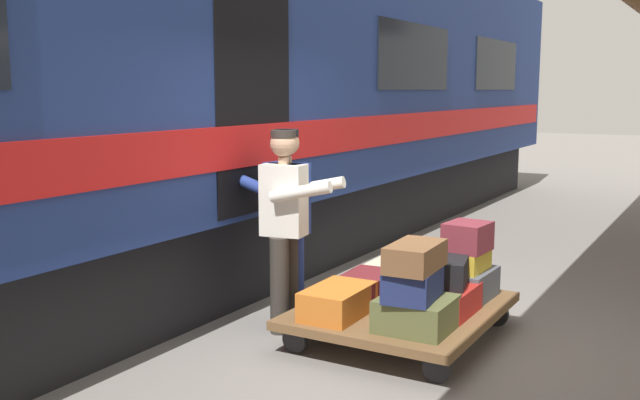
# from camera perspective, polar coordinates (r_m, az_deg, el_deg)

# --- Properties ---
(ground_plane) EXTENTS (60.00, 60.00, 0.00)m
(ground_plane) POSITION_cam_1_polar(r_m,az_deg,el_deg) (5.92, 10.06, -11.54)
(ground_plane) COLOR slate
(train_car) EXTENTS (3.02, 20.50, 4.00)m
(train_car) POSITION_cam_1_polar(r_m,az_deg,el_deg) (7.37, -14.86, 8.62)
(train_car) COLOR navy
(train_car) RESTS_ON ground_plane
(luggage_cart) EXTENTS (1.47, 1.78, 0.28)m
(luggage_cart) POSITION_cam_1_polar(r_m,az_deg,el_deg) (6.05, 6.43, -8.65)
(luggage_cart) COLOR brown
(luggage_cart) RESTS_ON ground_plane
(suitcase_red_plastic) EXTENTS (0.52, 0.56, 0.22)m
(suitcase_red_plastic) POSITION_cam_1_polar(r_m,az_deg,el_deg) (5.88, 9.42, -7.69)
(suitcase_red_plastic) COLOR #AD231E
(suitcase_red_plastic) RESTS_ON luggage_cart
(suitcase_slate_roller) EXTENTS (0.53, 0.58, 0.25)m
(suitcase_slate_roller) POSITION_cam_1_polar(r_m,az_deg,el_deg) (6.32, 11.01, -6.42)
(suitcase_slate_roller) COLOR #4C515B
(suitcase_slate_roller) RESTS_ON luggage_cart
(suitcase_maroon_trunk) EXTENTS (0.40, 0.63, 0.22)m
(suitcase_maroon_trunk) POSITION_cam_1_polar(r_m,az_deg,el_deg) (6.14, 3.62, -6.87)
(suitcase_maroon_trunk) COLOR maroon
(suitcase_maroon_trunk) RESTS_ON luggage_cart
(suitcase_orange_carryall) EXTENTS (0.42, 0.65, 0.23)m
(suitcase_orange_carryall) POSITION_cam_1_polar(r_m,az_deg,el_deg) (5.72, 1.41, -7.99)
(suitcase_orange_carryall) COLOR #CC6B23
(suitcase_orange_carryall) RESTS_ON luggage_cart
(suitcase_cream_canvas) EXTENTS (0.39, 0.54, 0.22)m
(suitcase_cream_canvas) POSITION_cam_1_polar(r_m,az_deg,el_deg) (6.56, 5.53, -5.87)
(suitcase_cream_canvas) COLOR beige
(suitcase_cream_canvas) RESTS_ON luggage_cart
(suitcase_olive_duffel) EXTENTS (0.53, 0.52, 0.24)m
(suitcase_olive_duffel) POSITION_cam_1_polar(r_m,az_deg,el_deg) (5.44, 7.58, -8.86)
(suitcase_olive_duffel) COLOR brown
(suitcase_olive_duffel) RESTS_ON luggage_cart
(suitcase_black_hardshell) EXTENTS (0.51, 0.53, 0.22)m
(suitcase_black_hardshell) POSITION_cam_1_polar(r_m,az_deg,el_deg) (5.87, 9.40, -5.55)
(suitcase_black_hardshell) COLOR black
(suitcase_black_hardshell) RESTS_ON suitcase_red_plastic
(suitcase_navy_fabric) EXTENTS (0.40, 0.55, 0.22)m
(suitcase_navy_fabric) POSITION_cam_1_polar(r_m,az_deg,el_deg) (5.36, 7.32, -6.54)
(suitcase_navy_fabric) COLOR navy
(suitcase_navy_fabric) RESTS_ON suitcase_olive_duffel
(suitcase_yellow_case) EXTENTS (0.35, 0.45, 0.17)m
(suitcase_yellow_case) POSITION_cam_1_polar(r_m,az_deg,el_deg) (6.24, 11.30, -4.64)
(suitcase_yellow_case) COLOR gold
(suitcase_yellow_case) RESTS_ON suitcase_slate_roller
(suitcase_burgundy_valise) EXTENTS (0.35, 0.40, 0.24)m
(suitcase_burgundy_valise) POSITION_cam_1_polar(r_m,az_deg,el_deg) (6.17, 11.54, -2.85)
(suitcase_burgundy_valise) COLOR maroon
(suitcase_burgundy_valise) RESTS_ON suitcase_yellow_case
(suitcase_brown_leather) EXTENTS (0.34, 0.56, 0.19)m
(suitcase_brown_leather) POSITION_cam_1_polar(r_m,az_deg,el_deg) (5.29, 7.51, -4.42)
(suitcase_brown_leather) COLOR brown
(suitcase_brown_leather) RESTS_ON suitcase_navy_fabric
(porter_in_overalls) EXTENTS (0.71, 0.51, 1.70)m
(porter_in_overalls) POSITION_cam_1_polar(r_m,az_deg,el_deg) (6.21, -2.76, -1.60)
(porter_in_overalls) COLOR navy
(porter_in_overalls) RESTS_ON ground_plane
(porter_by_door) EXTENTS (0.71, 0.50, 1.70)m
(porter_by_door) POSITION_cam_1_polar(r_m,az_deg,el_deg) (6.07, -2.68, -1.83)
(porter_by_door) COLOR #332D28
(porter_by_door) RESTS_ON ground_plane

